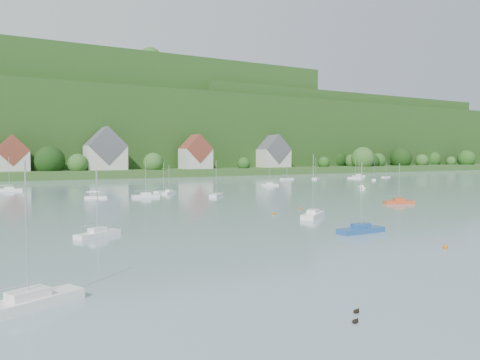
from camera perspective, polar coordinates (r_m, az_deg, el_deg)
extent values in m
cube|color=#2F541F|center=(213.66, -18.09, 0.85)|extent=(600.00, 60.00, 3.00)
cube|color=#163C13|center=(287.69, -21.04, 5.01)|extent=(620.00, 160.00, 40.00)
cube|color=#163C13|center=(284.79, -18.92, 6.69)|extent=(240.00, 130.00, 60.00)
cube|color=#163C13|center=(332.51, 8.08, 5.24)|extent=(200.00, 110.00, 48.00)
sphere|color=#1D4B16|center=(331.66, 22.43, 2.34)|extent=(10.24, 10.24, 10.24)
sphere|color=#265820|center=(263.31, 14.72, 2.53)|extent=(12.88, 12.88, 12.88)
sphere|color=black|center=(274.94, 11.84, 2.42)|extent=(10.46, 10.46, 10.46)
sphere|color=#1D4B16|center=(251.50, 10.18, 2.08)|extent=(6.45, 6.45, 6.45)
sphere|color=#265820|center=(335.05, 24.31, 2.09)|extent=(6.37, 6.37, 6.37)
sphere|color=black|center=(280.54, 14.32, 2.41)|extent=(10.68, 10.68, 10.68)
sphere|color=black|center=(293.84, 19.01, 2.50)|extent=(12.85, 12.85, 12.85)
sphere|color=#265820|center=(196.46, -19.15, 1.87)|extent=(8.19, 8.19, 8.19)
sphere|color=#265820|center=(279.27, 15.12, 2.39)|extent=(10.50, 10.50, 10.50)
sphere|color=black|center=(274.11, 15.83, 2.20)|extent=(8.05, 8.05, 8.05)
sphere|color=#265820|center=(219.96, -5.63, 2.47)|extent=(12.16, 12.16, 12.16)
sphere|color=#265820|center=(200.03, -10.51, 2.05)|extent=(8.73, 8.73, 8.73)
sphere|color=#1D4B16|center=(310.46, 21.38, 2.17)|extent=(7.74, 7.74, 7.74)
sphere|color=#1D4B16|center=(279.86, 16.47, 2.26)|extent=(8.84, 8.84, 8.84)
sphere|color=#1D4B16|center=(337.98, 25.86, 2.33)|extent=(11.28, 11.28, 11.28)
sphere|color=#1D4B16|center=(220.09, 0.48, 1.98)|extent=(6.24, 6.24, 6.24)
sphere|color=black|center=(242.24, 3.41, 2.22)|extent=(8.16, 8.16, 8.16)
sphere|color=#265820|center=(274.38, 13.46, 2.24)|extent=(8.09, 8.09, 8.09)
sphere|color=#265820|center=(309.01, 21.26, 2.20)|extent=(8.14, 8.14, 8.14)
sphere|color=black|center=(197.38, -22.20, 2.17)|extent=(11.92, 11.92, 11.92)
sphere|color=#1D4B16|center=(281.23, -12.39, 13.45)|extent=(12.83, 12.83, 12.83)
sphere|color=#1D4B16|center=(296.67, -21.11, 12.77)|extent=(12.73, 12.73, 12.73)
sphere|color=#1D4B16|center=(287.44, -3.12, 13.24)|extent=(11.50, 11.50, 11.50)
sphere|color=#1D4B16|center=(306.42, -9.59, 12.67)|extent=(14.65, 14.65, 14.65)
sphere|color=#265820|center=(258.92, -10.87, 14.35)|extent=(11.95, 11.95, 11.95)
sphere|color=#1D4B16|center=(299.78, 3.76, 12.76)|extent=(9.76, 9.76, 9.76)
sphere|color=black|center=(260.52, -20.97, 13.98)|extent=(8.21, 8.21, 8.21)
sphere|color=#265820|center=(281.88, -25.69, 13.18)|extent=(12.24, 12.24, 12.24)
sphere|color=#265820|center=(300.83, 2.48, 12.70)|extent=(9.00, 9.00, 9.00)
sphere|color=#1D4B16|center=(307.03, -1.22, 12.48)|extent=(8.03, 8.03, 8.03)
sphere|color=#265820|center=(347.29, 10.00, 9.38)|extent=(9.52, 9.52, 9.52)
sphere|color=#265820|center=(385.74, 16.53, 8.65)|extent=(9.12, 9.12, 9.12)
sphere|color=#265820|center=(305.54, -1.34, 10.48)|extent=(14.97, 14.97, 14.97)
sphere|color=black|center=(315.40, 11.32, 9.95)|extent=(7.52, 7.52, 7.52)
sphere|color=#1D4B16|center=(293.65, -4.94, 10.59)|extent=(9.78, 9.78, 9.78)
sphere|color=#1D4B16|center=(311.73, 2.15, 10.23)|extent=(12.02, 12.02, 12.02)
sphere|color=black|center=(306.31, 6.96, 10.32)|extent=(11.57, 11.57, 11.57)
sphere|color=#1D4B16|center=(286.70, 6.01, 10.87)|extent=(12.65, 12.65, 12.65)
sphere|color=#265820|center=(302.99, 8.56, 10.28)|extent=(8.28, 8.28, 8.28)
sphere|color=black|center=(346.56, 8.22, 9.35)|extent=(7.47, 7.47, 7.47)
sphere|color=#265820|center=(295.06, -0.55, 10.55)|extent=(9.48, 9.48, 9.48)
sphere|color=black|center=(364.67, 10.27, 8.09)|extent=(8.43, 8.43, 8.43)
sphere|color=black|center=(339.86, 12.17, 8.60)|extent=(13.54, 13.54, 13.54)
sphere|color=black|center=(308.57, 2.21, 9.28)|extent=(15.08, 15.08, 15.08)
sphere|color=#265820|center=(317.03, -0.89, 9.15)|extent=(15.99, 15.99, 15.99)
sphere|color=black|center=(286.19, -21.79, 9.58)|extent=(15.72, 15.72, 15.72)
sphere|color=#265820|center=(406.40, 10.72, 7.71)|extent=(14.17, 14.17, 14.17)
sphere|color=#1D4B16|center=(284.16, -18.72, 9.50)|extent=(10.54, 10.54, 10.54)
sphere|color=black|center=(368.20, 19.32, 8.08)|extent=(14.14, 14.14, 14.14)
cube|color=beige|center=(198.86, -26.01, 2.12)|extent=(12.00, 9.00, 8.00)
cube|color=brown|center=(198.86, -26.04, 3.28)|extent=(12.00, 9.36, 12.00)
cube|color=beige|center=(202.84, -16.08, 2.61)|extent=(16.00, 11.00, 10.00)
cube|color=#525158|center=(202.87, -16.10, 4.02)|extent=(16.00, 11.44, 16.00)
cube|color=beige|center=(213.64, -5.43, 2.60)|extent=(13.00, 10.00, 9.00)
cube|color=brown|center=(213.65, -5.44, 3.80)|extent=(13.00, 10.40, 13.00)
cube|color=beige|center=(238.73, 4.12, 2.65)|extent=(15.00, 10.00, 9.00)
cube|color=#525158|center=(238.74, 4.12, 3.73)|extent=(15.00, 10.40, 15.00)
cube|color=white|center=(31.52, -24.39, -13.52)|extent=(6.74, 4.36, 0.66)
cube|color=white|center=(31.36, -24.41, -12.51)|extent=(2.62, 2.11, 0.50)
cylinder|color=silver|center=(30.57, -24.57, -5.54)|extent=(0.10, 0.10, 8.20)
cylinder|color=silver|center=(30.75, -26.08, -11.61)|extent=(3.33, 1.55, 0.08)
cube|color=#224F8F|center=(57.22, 14.51, -5.95)|extent=(6.20, 1.81, 0.62)
cube|color=#224F8F|center=(57.13, 14.52, -5.40)|extent=(2.18, 1.24, 0.50)
cylinder|color=silver|center=(56.72, 14.57, -1.79)|extent=(0.10, 0.10, 7.73)
cylinder|color=silver|center=(56.40, 13.85, -4.83)|extent=(3.40, 0.12, 0.08)
cube|color=white|center=(69.71, 8.87, -4.26)|extent=(6.63, 5.75, 0.69)
cube|color=white|center=(69.64, 8.87, -3.77)|extent=(2.73, 2.55, 0.50)
cylinder|color=silver|center=(69.28, 8.90, -0.44)|extent=(0.10, 0.10, 8.61)
cylinder|color=silver|center=(68.57, 8.67, -3.33)|extent=(3.04, 2.39, 0.08)
cube|color=#CF4B22|center=(93.10, 18.78, -2.59)|extent=(5.81, 3.51, 0.56)
cube|color=#CF4B22|center=(93.05, 18.79, -2.26)|extent=(2.23, 1.74, 0.50)
cylinder|color=silver|center=(92.81, 18.82, -0.25)|extent=(0.10, 0.10, 7.03)
cylinder|color=silver|center=(92.61, 18.33, -1.87)|extent=(2.91, 1.20, 0.08)
cube|color=white|center=(55.28, -16.94, -6.34)|extent=(5.58, 3.90, 0.55)
cube|color=white|center=(55.20, -16.95, -5.80)|extent=(2.20, 1.84, 0.50)
cylinder|color=silver|center=(54.81, -17.00, -2.52)|extent=(0.10, 0.10, 6.86)
cylinder|color=silver|center=(54.59, -17.63, -5.22)|extent=(2.71, 1.47, 0.08)
sphere|color=#CC610B|center=(50.64, 23.72, -7.64)|extent=(0.50, 0.50, 0.50)
sphere|color=#CC610B|center=(79.65, 7.30, -3.58)|extent=(0.48, 0.48, 0.48)
sphere|color=#CC610B|center=(72.60, 4.12, -4.21)|extent=(0.49, 0.49, 0.49)
ellipsoid|color=black|center=(27.41, 13.85, -16.39)|extent=(0.41, 0.26, 0.26)
sphere|color=black|center=(27.48, 14.12, -16.09)|extent=(0.11, 0.11, 0.11)
ellipsoid|color=black|center=(29.02, 13.97, -15.28)|extent=(0.41, 0.26, 0.26)
sphere|color=black|center=(29.09, 14.23, -15.00)|extent=(0.11, 0.11, 0.11)
cube|color=white|center=(204.53, 14.27, 0.47)|extent=(5.75, 1.75, 0.57)
cube|color=white|center=(204.50, 14.28, 0.62)|extent=(2.03, 1.17, 0.50)
cylinder|color=silver|center=(204.40, 14.29, 1.55)|extent=(0.10, 0.10, 7.14)
cylinder|color=silver|center=(203.91, 14.10, 0.80)|extent=(3.14, 0.17, 0.08)
cube|color=white|center=(104.04, -2.92, -1.84)|extent=(5.15, 5.56, 0.59)
cylinder|color=silver|center=(103.77, -2.92, 0.36)|extent=(0.10, 0.10, 7.42)
cylinder|color=silver|center=(103.09, -3.05, -1.22)|extent=(2.21, 2.51, 0.08)
cube|color=white|center=(199.22, 17.35, 0.35)|extent=(4.94, 2.45, 0.48)
cylinder|color=silver|center=(199.11, 17.37, 1.27)|extent=(0.10, 0.10, 5.95)
cylinder|color=silver|center=(198.56, 17.26, 0.67)|extent=(2.56, 0.72, 0.08)
cube|color=white|center=(132.12, -26.28, -1.10)|extent=(6.70, 3.33, 0.65)
cube|color=white|center=(132.08, -26.28, -0.85)|extent=(2.50, 1.78, 0.50)
cylinder|color=silver|center=(131.89, -26.32, 0.79)|extent=(0.10, 0.10, 8.06)
cylinder|color=silver|center=(132.23, -26.70, -0.57)|extent=(3.46, 0.95, 0.08)
cube|color=white|center=(180.02, 9.21, 0.20)|extent=(5.79, 5.27, 0.61)
cylinder|color=silver|center=(179.86, 9.22, 1.51)|extent=(0.10, 0.10, 7.67)
cylinder|color=silver|center=(179.06, 9.16, 0.57)|extent=(2.63, 2.24, 0.08)
cube|color=white|center=(133.31, 14.58, -0.88)|extent=(3.79, 4.58, 0.47)
cube|color=white|center=(133.27, 14.58, -0.68)|extent=(1.70, 1.87, 0.50)
cylinder|color=silver|center=(133.13, 14.60, 0.47)|extent=(0.10, 0.10, 5.86)
cylinder|color=silver|center=(132.54, 14.63, -0.42)|extent=(1.56, 2.15, 0.08)
cube|color=white|center=(103.69, -17.12, -2.02)|extent=(4.77, 3.11, 0.46)
cylinder|color=silver|center=(103.46, -17.15, -0.29)|extent=(0.10, 0.10, 5.81)
cylinder|color=silver|center=(103.75, -17.50, -1.40)|extent=(2.36, 1.13, 0.08)
cube|color=white|center=(114.66, -9.28, -1.43)|extent=(5.63, 4.12, 0.56)
cylinder|color=silver|center=(114.43, -9.29, 0.45)|extent=(0.10, 0.10, 6.98)
cylinder|color=silver|center=(113.94, -9.56, -0.87)|extent=(2.71, 1.58, 0.08)
cube|color=white|center=(112.17, -8.63, -1.54)|extent=(4.71, 4.57, 0.51)
cube|color=white|center=(112.13, -8.63, -1.28)|extent=(1.99, 1.96, 0.50)
cylinder|color=silver|center=(111.95, -8.64, 0.23)|extent=(0.10, 0.10, 6.41)
cylinder|color=silver|center=(111.39, -8.80, -0.97)|extent=(2.10, 2.00, 0.08)
cube|color=white|center=(103.28, -11.40, -1.93)|extent=(5.93, 1.93, 0.59)
cube|color=white|center=(103.24, -11.40, -1.63)|extent=(2.10, 1.25, 0.50)
cylinder|color=silver|center=(103.02, -11.42, 0.26)|extent=(0.10, 0.10, 7.32)
cylinder|color=silver|center=(102.96, -11.88, -1.29)|extent=(3.22, 0.24, 0.08)
cube|color=white|center=(175.73, 5.73, 0.15)|extent=(5.85, 2.33, 0.57)
cylinder|color=silver|center=(175.58, 5.74, 1.40)|extent=(0.10, 0.10, 7.12)
cylinder|color=silver|center=(175.10, 5.52, 0.52)|extent=(3.12, 0.49, 0.08)
cube|color=white|center=(187.26, 13.89, 0.25)|extent=(3.33, 6.25, 0.60)
cylinder|color=silver|center=(187.11, 13.91, 1.50)|extent=(0.10, 0.10, 7.52)
cylinder|color=silver|center=(187.66, 13.66, 0.63)|extent=(1.02, 3.20, 0.08)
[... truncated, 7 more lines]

